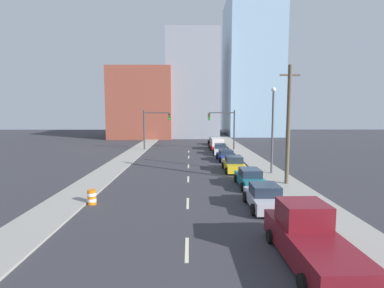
# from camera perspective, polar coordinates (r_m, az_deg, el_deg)

# --- Properties ---
(sidewalk_left) EXTENTS (2.90, 96.67, 0.12)m
(sidewalk_left) POSITION_cam_1_polar(r_m,az_deg,el_deg) (52.40, -9.42, -0.47)
(sidewalk_left) COLOR gray
(sidewalk_left) RESTS_ON ground
(sidewalk_right) EXTENTS (2.90, 96.67, 0.12)m
(sidewalk_right) POSITION_cam_1_polar(r_m,az_deg,el_deg) (52.36, 8.20, -0.45)
(sidewalk_right) COLOR gray
(sidewalk_right) RESTS_ON ground
(lane_stripe_at_9m) EXTENTS (0.16, 2.40, 0.01)m
(lane_stripe_at_9m) POSITION_cam_1_polar(r_m,az_deg,el_deg) (13.83, -0.97, -19.39)
(lane_stripe_at_9m) COLOR beige
(lane_stripe_at_9m) RESTS_ON ground
(lane_stripe_at_16m) EXTENTS (0.16, 2.40, 0.01)m
(lane_stripe_at_16m) POSITION_cam_1_polar(r_m,az_deg,el_deg) (20.02, -0.81, -11.20)
(lane_stripe_at_16m) COLOR beige
(lane_stripe_at_16m) RESTS_ON ground
(lane_stripe_at_23m) EXTENTS (0.16, 2.40, 0.01)m
(lane_stripe_at_23m) POSITION_cam_1_polar(r_m,az_deg,el_deg) (26.88, -0.73, -6.71)
(lane_stripe_at_23m) COLOR beige
(lane_stripe_at_23m) RESTS_ON ground
(lane_stripe_at_30m) EXTENTS (0.16, 2.40, 0.01)m
(lane_stripe_at_30m) POSITION_cam_1_polar(r_m,az_deg,el_deg) (33.27, -0.68, -4.23)
(lane_stripe_at_30m) COLOR beige
(lane_stripe_at_30m) RESTS_ON ground
(lane_stripe_at_36m) EXTENTS (0.16, 2.40, 0.01)m
(lane_stripe_at_36m) POSITION_cam_1_polar(r_m,az_deg,el_deg) (39.90, -0.65, -2.50)
(lane_stripe_at_36m) COLOR beige
(lane_stripe_at_36m) RESTS_ON ground
(lane_stripe_at_42m) EXTENTS (0.16, 2.40, 0.01)m
(lane_stripe_at_42m) POSITION_cam_1_polar(r_m,az_deg,el_deg) (45.40, -0.63, -1.46)
(lane_stripe_at_42m) COLOR beige
(lane_stripe_at_42m) RESTS_ON ground
(building_brick_left) EXTENTS (14.00, 16.00, 15.87)m
(building_brick_left) POSITION_cam_1_polar(r_m,az_deg,el_deg) (72.99, -9.21, 7.55)
(building_brick_left) COLOR brown
(building_brick_left) RESTS_ON ground
(building_office_center) EXTENTS (12.00, 20.00, 24.48)m
(building_office_center) POSITION_cam_1_polar(r_m,az_deg,el_deg) (76.40, 0.10, 10.78)
(building_office_center) COLOR gray
(building_office_center) RESTS_ON ground
(building_glass_right) EXTENTS (13.00, 20.00, 35.14)m
(building_glass_right) POSITION_cam_1_polar(r_m,az_deg,el_deg) (82.57, 11.15, 14.04)
(building_glass_right) COLOR #8CADC6
(building_glass_right) RESTS_ON ground
(traffic_signal_left) EXTENTS (4.26, 0.35, 6.29)m
(traffic_signal_left) POSITION_cam_1_polar(r_m,az_deg,el_deg) (47.31, -7.69, 3.73)
(traffic_signal_left) COLOR #38383D
(traffic_signal_left) RESTS_ON ground
(traffic_signal_right) EXTENTS (4.26, 0.35, 6.29)m
(traffic_signal_right) POSITION_cam_1_polar(r_m,az_deg,el_deg) (47.30, 6.63, 3.74)
(traffic_signal_right) COLOR #38383D
(traffic_signal_right) RESTS_ON ground
(utility_pole_right_mid) EXTENTS (1.60, 0.32, 9.69)m
(utility_pole_right_mid) POSITION_cam_1_polar(r_m,az_deg,el_deg) (25.39, 17.88, 3.56)
(utility_pole_right_mid) COLOR brown
(utility_pole_right_mid) RESTS_ON ground
(traffic_barrel) EXTENTS (0.56, 0.56, 0.95)m
(traffic_barrel) POSITION_cam_1_polar(r_m,az_deg,el_deg) (20.73, -18.54, -9.56)
(traffic_barrel) COLOR orange
(traffic_barrel) RESTS_ON ground
(street_lamp) EXTENTS (0.44, 0.44, 8.28)m
(street_lamp) POSITION_cam_1_polar(r_m,az_deg,el_deg) (29.40, 15.12, 3.62)
(street_lamp) COLOR #4C4C51
(street_lamp) RESTS_ON ground
(pickup_truck_maroon) EXTENTS (2.49, 6.11, 2.21)m
(pickup_truck_maroon) POSITION_cam_1_polar(r_m,az_deg,el_deg) (13.37, 21.51, -16.62)
(pickup_truck_maroon) COLOR maroon
(pickup_truck_maroon) RESTS_ON ground
(sedan_silver) EXTENTS (2.17, 4.24, 1.51)m
(sedan_silver) POSITION_cam_1_polar(r_m,az_deg,el_deg) (19.38, 13.67, -9.86)
(sedan_silver) COLOR #B2B2BC
(sedan_silver) RESTS_ON ground
(sedan_teal) EXTENTS (2.10, 4.76, 1.43)m
(sedan_teal) POSITION_cam_1_polar(r_m,az_deg,el_deg) (24.71, 10.99, -6.42)
(sedan_teal) COLOR #196B75
(sedan_teal) RESTS_ON ground
(sedan_yellow) EXTENTS (2.09, 4.70, 1.54)m
(sedan_yellow) POSITION_cam_1_polar(r_m,az_deg,el_deg) (30.69, 7.96, -3.84)
(sedan_yellow) COLOR gold
(sedan_yellow) RESTS_ON ground
(sedan_blue) EXTENTS (2.18, 4.58, 1.35)m
(sedan_blue) POSITION_cam_1_polar(r_m,az_deg,el_deg) (37.16, 6.46, -2.21)
(sedan_blue) COLOR navy
(sedan_blue) RESTS_ON ground
(sedan_white) EXTENTS (2.20, 4.73, 1.53)m
(sedan_white) POSITION_cam_1_polar(r_m,az_deg,el_deg) (42.67, 5.36, -1.04)
(sedan_white) COLOR silver
(sedan_white) RESTS_ON ground
(box_truck_red) EXTENTS (2.48, 5.64, 1.86)m
(box_truck_red) POSITION_cam_1_polar(r_m,az_deg,el_deg) (48.35, 4.77, 0.04)
(box_truck_red) COLOR red
(box_truck_red) RESTS_ON ground
(sedan_black) EXTENTS (2.20, 4.47, 1.39)m
(sedan_black) POSITION_cam_1_polar(r_m,az_deg,el_deg) (55.15, 4.24, 0.52)
(sedan_black) COLOR black
(sedan_black) RESTS_ON ground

